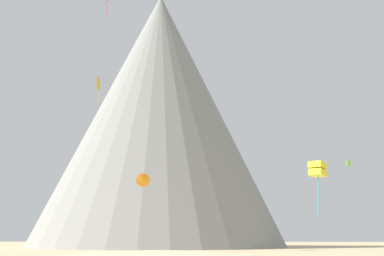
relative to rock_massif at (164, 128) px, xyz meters
name	(u,v)px	position (x,y,z in m)	size (l,w,h in m)	color
rock_massif	(164,128)	(0.00, 0.00, 0.00)	(60.21, 60.21, 60.58)	gray
kite_orange_low	(143,180)	(2.63, -36.21, -16.02)	(2.35, 1.41, 2.20)	orange
kite_magenta_high	(107,0)	(-0.58, -49.26, 8.93)	(0.42, 0.76, 4.07)	#D1339E
kite_lime_low	(349,163)	(31.42, -53.85, -16.08)	(0.60, 0.47, 0.97)	#8CD133
kite_yellow_low	(317,169)	(25.81, -67.87, -18.54)	(1.87, 1.88, 5.11)	yellow
kite_gold_high	(99,84)	(-5.95, -33.44, 1.12)	(0.35, 2.48, 4.78)	gold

